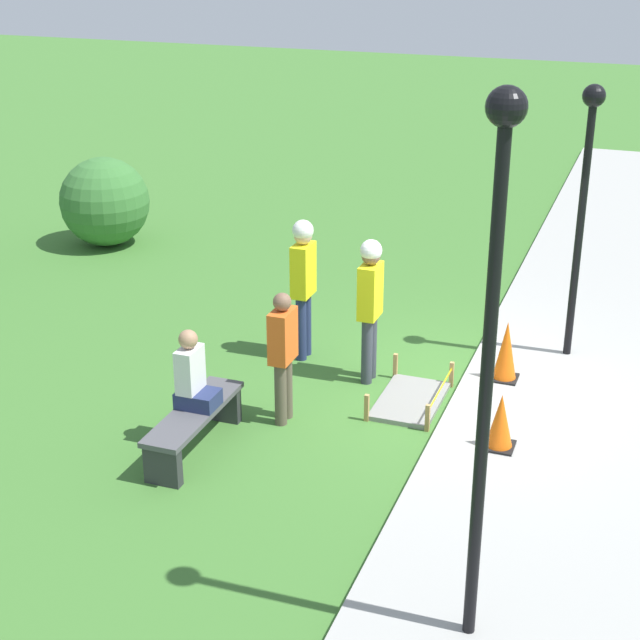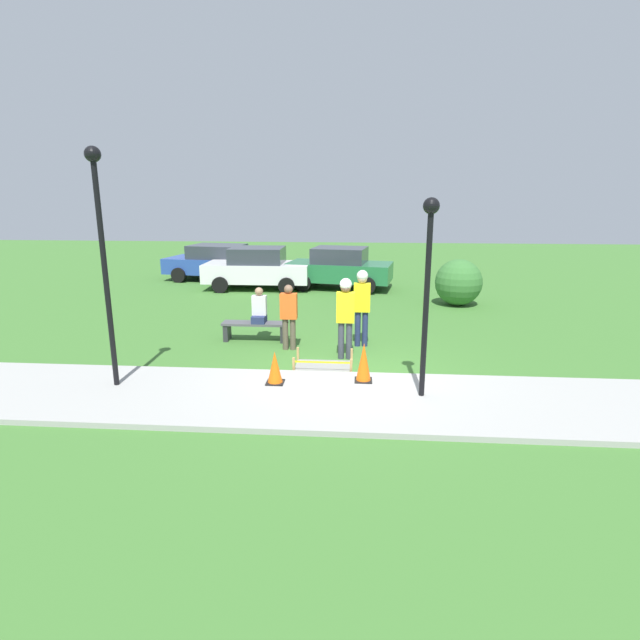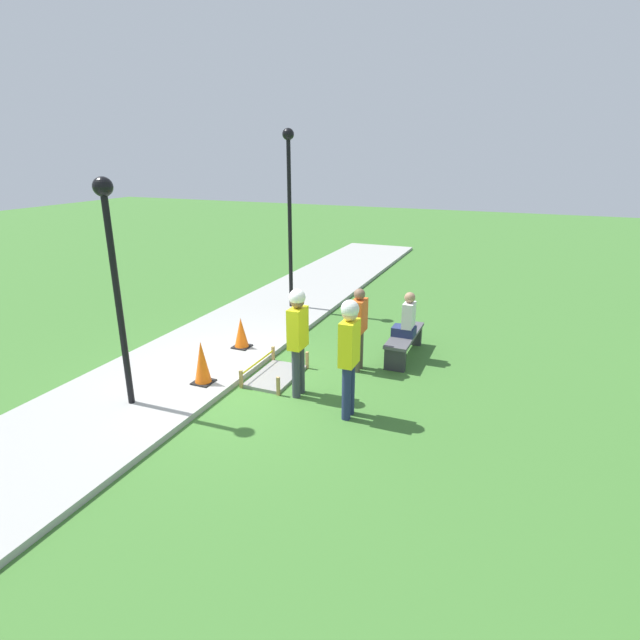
% 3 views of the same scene
% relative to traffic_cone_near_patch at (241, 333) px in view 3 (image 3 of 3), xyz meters
% --- Properties ---
extents(ground_plane, '(60.00, 60.00, 0.00)m').
position_rel_traffic_cone_near_patch_xyz_m(ground_plane, '(1.35, 0.74, -0.41)').
color(ground_plane, '#3D702D').
extents(sidewalk, '(28.00, 2.70, 0.10)m').
position_rel_traffic_cone_near_patch_xyz_m(sidewalk, '(1.35, -0.61, -0.36)').
color(sidewalk, '#9E9E99').
rests_on(sidewalk, ground_plane).
extents(wet_concrete_patch, '(1.25, 0.78, 0.33)m').
position_rel_traffic_cone_near_patch_xyz_m(wet_concrete_patch, '(0.85, 1.22, -0.37)').
color(wet_concrete_patch, gray).
rests_on(wet_concrete_patch, ground_plane).
extents(traffic_cone_near_patch, '(0.34, 0.34, 0.63)m').
position_rel_traffic_cone_near_patch_xyz_m(traffic_cone_near_patch, '(0.00, 0.00, 0.00)').
color(traffic_cone_near_patch, black).
rests_on(traffic_cone_near_patch, sidewalk).
extents(traffic_cone_far_patch, '(0.34, 0.34, 0.77)m').
position_rel_traffic_cone_near_patch_xyz_m(traffic_cone_far_patch, '(1.70, 0.25, 0.07)').
color(traffic_cone_far_patch, black).
rests_on(traffic_cone_far_patch, sidewalk).
extents(park_bench, '(1.67, 0.44, 0.49)m').
position_rel_traffic_cone_near_patch_xyz_m(park_bench, '(-1.04, 3.15, -0.07)').
color(park_bench, '#2D2D33').
rests_on(park_bench, ground_plane).
extents(person_seated_on_bench, '(0.36, 0.44, 0.89)m').
position_rel_traffic_cone_near_patch_xyz_m(person_seated_on_bench, '(-0.93, 3.20, 0.43)').
color(person_seated_on_bench, navy).
rests_on(person_seated_on_bench, park_bench).
extents(worker_supervisor, '(0.40, 0.27, 1.89)m').
position_rel_traffic_cone_near_patch_xyz_m(worker_supervisor, '(1.66, 2.91, 0.74)').
color(worker_supervisor, navy).
rests_on(worker_supervisor, ground_plane).
extents(worker_assistant, '(0.40, 0.27, 1.86)m').
position_rel_traffic_cone_near_patch_xyz_m(worker_assistant, '(1.29, 1.89, 0.71)').
color(worker_assistant, '#383D47').
rests_on(worker_assistant, ground_plane).
extents(bystander_in_orange_shirt, '(0.40, 0.22, 1.59)m').
position_rel_traffic_cone_near_patch_xyz_m(bystander_in_orange_shirt, '(-0.07, 2.49, 0.48)').
color(bystander_in_orange_shirt, brown).
rests_on(bystander_in_orange_shirt, ground_plane).
extents(lamppost_near, '(0.28, 0.28, 3.50)m').
position_rel_traffic_cone_near_patch_xyz_m(lamppost_near, '(2.75, -0.39, 2.02)').
color(lamppost_near, black).
rests_on(lamppost_near, sidewalk).
extents(lamppost_far, '(0.28, 0.28, 4.36)m').
position_rel_traffic_cone_near_patch_xyz_m(lamppost_far, '(-3.02, -0.32, 2.50)').
color(lamppost_far, black).
rests_on(lamppost_far, sidewalk).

